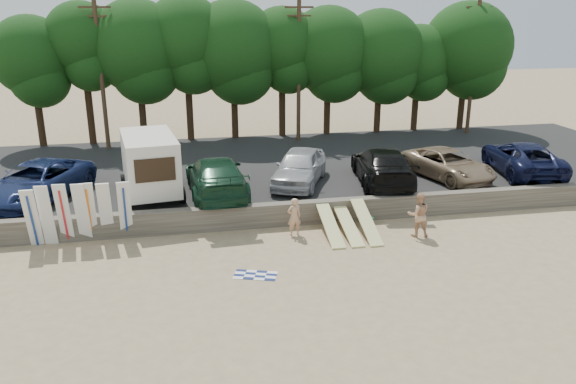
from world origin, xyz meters
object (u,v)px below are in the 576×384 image
object	(u,v)px
car_0	(36,182)
car_4	(448,164)
box_trailer	(150,162)
beachgoer_a	(294,217)
car_5	(522,158)
beachgoer_b	(418,215)
car_3	(382,166)
car_2	(299,167)
cooler	(368,220)
car_1	(216,176)

from	to	relation	value
car_0	car_4	world-z (taller)	car_0
box_trailer	beachgoer_a	distance (m)	7.35
car_5	beachgoer_b	xyz separation A→B (m)	(-8.09, -5.44, -0.60)
car_3	car_4	bearing A→B (deg)	-168.34
box_trailer	car_3	xyz separation A→B (m)	(11.09, -0.13, -0.71)
car_2	car_4	bearing A→B (deg)	20.69
box_trailer	car_5	size ratio (longest dim) A/B	0.79
car_0	car_5	distance (m)	23.91
box_trailer	car_2	size ratio (longest dim) A/B	0.93
car_4	beachgoer_b	xyz separation A→B (m)	(-3.86, -5.31, -0.50)
car_3	cooler	world-z (taller)	car_3
car_3	beachgoer_b	xyz separation A→B (m)	(-0.31, -5.16, -0.65)
car_1	car_4	bearing A→B (deg)	179.37
car_2	car_3	bearing A→B (deg)	15.52
car_4	beachgoer_b	size ratio (longest dim) A/B	2.83
beachgoer_a	beachgoer_b	bearing A→B (deg)	159.93
car_3	beachgoer_a	world-z (taller)	car_3
car_0	cooler	size ratio (longest dim) A/B	15.92
car_3	beachgoer_b	distance (m)	5.21
car_3	car_5	bearing A→B (deg)	-168.58
car_3	beachgoer_a	distance (m)	6.74
beachgoer_b	car_1	bearing A→B (deg)	-22.97
box_trailer	beachgoer_b	distance (m)	12.09
car_2	cooler	bearing A→B (deg)	-37.64
car_4	cooler	bearing A→B (deg)	-161.97
car_0	car_4	distance (m)	19.69
car_4	cooler	distance (m)	6.62
car_2	beachgoer_a	xyz separation A→B (m)	(-1.24, -4.74, -0.76)
box_trailer	cooler	xyz separation A→B (m)	(9.25, -3.62, -2.13)
car_0	car_4	size ratio (longest dim) A/B	1.15
box_trailer	car_2	xyz separation A→B (m)	(7.06, 0.50, -0.72)
car_3	beachgoer_a	xyz separation A→B (m)	(-5.28, -4.12, -0.77)
car_2	beachgoer_a	world-z (taller)	car_2
box_trailer	beachgoer_a	bearing A→B (deg)	-44.16
box_trailer	car_4	world-z (taller)	box_trailer
box_trailer	car_0	bearing A→B (deg)	167.11
beachgoer_a	car_3	bearing A→B (deg)	-150.22
car_1	car_2	world-z (taller)	car_1
beachgoer_b	car_5	bearing A→B (deg)	-137.31
car_3	cooler	bearing A→B (deg)	71.51
car_3	car_4	world-z (taller)	car_3
car_4	beachgoer_a	xyz separation A→B (m)	(-8.82, -4.26, -0.62)
cooler	beachgoer_b	bearing A→B (deg)	-40.03
car_1	car_2	distance (m)	4.23
box_trailer	car_4	bearing A→B (deg)	-7.96
car_2	cooler	distance (m)	4.87
car_5	car_2	bearing A→B (deg)	8.85
car_1	car_5	world-z (taller)	car_1
car_1	car_3	bearing A→B (deg)	179.35
car_2	beachgoer_a	bearing A→B (deg)	-80.36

